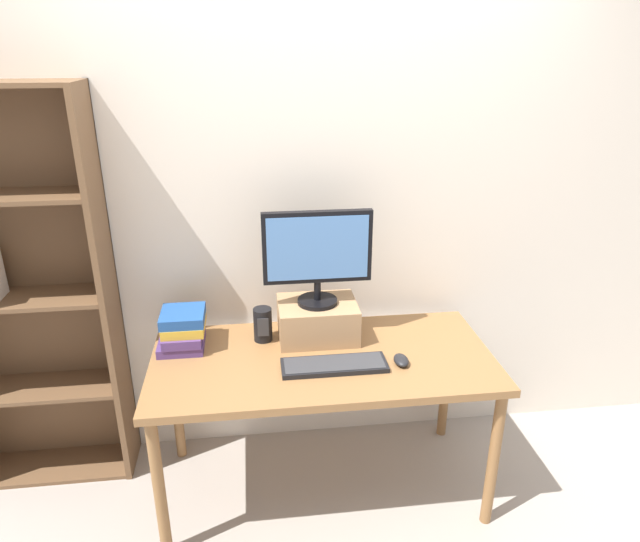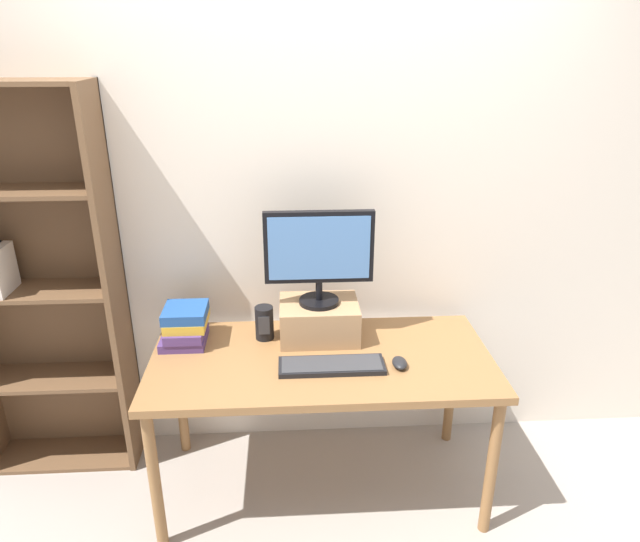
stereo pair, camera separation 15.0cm
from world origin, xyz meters
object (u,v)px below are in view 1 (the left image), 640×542
object	(u,v)px
computer_monitor	(317,253)
desk_speaker	(263,324)
keyboard	(334,365)
book_stack	(183,329)
riser_box	(317,320)
bookshelf_unit	(22,295)
desk	(323,370)
computer_mouse	(401,360)

from	to	relation	value
computer_monitor	desk_speaker	world-z (taller)	computer_monitor
keyboard	book_stack	distance (m)	0.72
riser_box	desk_speaker	bearing A→B (deg)	-179.38
keyboard	bookshelf_unit	bearing A→B (deg)	163.04
riser_box	book_stack	size ratio (longest dim) A/B	1.51
computer_monitor	desk_speaker	distance (m)	0.43
book_stack	keyboard	bearing A→B (deg)	-22.55
desk	book_stack	distance (m)	0.67
desk_speaker	bookshelf_unit	bearing A→B (deg)	172.91
bookshelf_unit	computer_mouse	xyz separation A→B (m)	(1.69, -0.43, -0.22)
computer_monitor	desk	bearing A→B (deg)	-89.37
computer_monitor	keyboard	xyz separation A→B (m)	(0.04, -0.29, -0.42)
riser_box	book_stack	xyz separation A→B (m)	(-0.62, -0.02, -0.00)
riser_box	keyboard	bearing A→B (deg)	-82.21
bookshelf_unit	computer_mouse	size ratio (longest dim) A/B	18.36
desk	bookshelf_unit	xyz separation A→B (m)	(-1.35, 0.32, 0.31)
bookshelf_unit	riser_box	world-z (taller)	bookshelf_unit
riser_box	desk_speaker	distance (m)	0.26
computer_monitor	riser_box	bearing A→B (deg)	90.00
desk	desk_speaker	world-z (taller)	desk_speaker
computer_monitor	computer_mouse	bearing A→B (deg)	-41.21
book_stack	desk	bearing A→B (deg)	-15.71
computer_monitor	desk_speaker	bearing A→B (deg)	-179.70
desk	riser_box	xyz separation A→B (m)	(-0.00, 0.19, 0.16)
riser_box	computer_mouse	distance (m)	0.45
riser_box	keyboard	world-z (taller)	riser_box
computer_monitor	book_stack	size ratio (longest dim) A/B	2.04
computer_monitor	computer_mouse	world-z (taller)	computer_monitor
book_stack	desk_speaker	distance (m)	0.37
keyboard	book_stack	size ratio (longest dim) A/B	1.88
book_stack	desk_speaker	bearing A→B (deg)	1.98
riser_box	computer_mouse	world-z (taller)	riser_box
desk_speaker	keyboard	bearing A→B (deg)	-44.12
keyboard	riser_box	bearing A→B (deg)	97.79
book_stack	computer_mouse	bearing A→B (deg)	-16.30
desk	keyboard	size ratio (longest dim) A/B	3.34
computer_monitor	keyboard	distance (m)	0.51
desk	bookshelf_unit	distance (m)	1.43
keyboard	desk_speaker	size ratio (longest dim) A/B	2.83
bookshelf_unit	riser_box	size ratio (longest dim) A/B	5.17
riser_box	keyboard	xyz separation A→B (m)	(0.04, -0.29, -0.08)
computer_monitor	book_stack	xyz separation A→B (m)	(-0.62, -0.01, -0.34)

